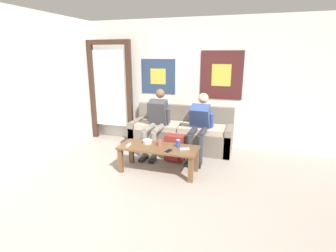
{
  "coord_description": "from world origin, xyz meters",
  "views": [
    {
      "loc": [
        1.46,
        -2.3,
        1.85
      ],
      "look_at": [
        0.15,
        1.83,
        0.67
      ],
      "focal_mm": 28.0,
      "sensor_mm": 36.0,
      "label": 1
    }
  ],
  "objects_px": {
    "cell_phone": "(169,151)",
    "backpack": "(175,148)",
    "coffee_table": "(158,151)",
    "person_seated_teen": "(200,123)",
    "person_seated_adult": "(156,120)",
    "game_controller_near_right": "(185,149)",
    "couch": "(181,134)",
    "drink_can_blue": "(178,143)",
    "game_controller_near_left": "(129,145)",
    "ceramic_bowl": "(147,141)",
    "pillar_candle": "(160,143)"
  },
  "relations": [
    {
      "from": "cell_phone",
      "to": "backpack",
      "type": "bearing_deg",
      "value": 98.28
    },
    {
      "from": "coffee_table",
      "to": "person_seated_teen",
      "type": "distance_m",
      "value": 1.05
    },
    {
      "from": "person_seated_adult",
      "to": "cell_phone",
      "type": "bearing_deg",
      "value": -60.32
    },
    {
      "from": "coffee_table",
      "to": "game_controller_near_right",
      "type": "bearing_deg",
      "value": 0.3
    },
    {
      "from": "couch",
      "to": "drink_can_blue",
      "type": "bearing_deg",
      "value": -77.82
    },
    {
      "from": "coffee_table",
      "to": "cell_phone",
      "type": "relative_size",
      "value": 8.48
    },
    {
      "from": "drink_can_blue",
      "to": "backpack",
      "type": "bearing_deg",
      "value": 112.33
    },
    {
      "from": "game_controller_near_left",
      "to": "game_controller_near_right",
      "type": "distance_m",
      "value": 0.91
    },
    {
      "from": "coffee_table",
      "to": "cell_phone",
      "type": "bearing_deg",
      "value": -32.31
    },
    {
      "from": "game_controller_near_left",
      "to": "game_controller_near_right",
      "type": "height_order",
      "value": "same"
    },
    {
      "from": "drink_can_blue",
      "to": "game_controller_near_left",
      "type": "bearing_deg",
      "value": -167.76
    },
    {
      "from": "person_seated_adult",
      "to": "ceramic_bowl",
      "type": "relative_size",
      "value": 7.33
    },
    {
      "from": "couch",
      "to": "ceramic_bowl",
      "type": "distance_m",
      "value": 1.15
    },
    {
      "from": "coffee_table",
      "to": "cell_phone",
      "type": "height_order",
      "value": "cell_phone"
    },
    {
      "from": "backpack",
      "to": "game_controller_near_left",
      "type": "distance_m",
      "value": 0.89
    },
    {
      "from": "pillar_candle",
      "to": "drink_can_blue",
      "type": "height_order",
      "value": "drink_can_blue"
    },
    {
      "from": "pillar_candle",
      "to": "person_seated_adult",
      "type": "bearing_deg",
      "value": 113.71
    },
    {
      "from": "person_seated_teen",
      "to": "cell_phone",
      "type": "distance_m",
      "value": 1.07
    },
    {
      "from": "person_seated_teen",
      "to": "backpack",
      "type": "height_order",
      "value": "person_seated_teen"
    },
    {
      "from": "drink_can_blue",
      "to": "game_controller_near_left",
      "type": "xyz_separation_m",
      "value": [
        -0.78,
        -0.17,
        -0.05
      ]
    },
    {
      "from": "person_seated_adult",
      "to": "backpack",
      "type": "xyz_separation_m",
      "value": [
        0.45,
        -0.3,
        -0.43
      ]
    },
    {
      "from": "drink_can_blue",
      "to": "person_seated_teen",
      "type": "bearing_deg",
      "value": 76.8
    },
    {
      "from": "cell_phone",
      "to": "coffee_table",
      "type": "bearing_deg",
      "value": 147.69
    },
    {
      "from": "person_seated_adult",
      "to": "pillar_candle",
      "type": "height_order",
      "value": "person_seated_adult"
    },
    {
      "from": "person_seated_teen",
      "to": "drink_can_blue",
      "type": "relative_size",
      "value": 9.28
    },
    {
      "from": "drink_can_blue",
      "to": "cell_phone",
      "type": "relative_size",
      "value": 0.83
    },
    {
      "from": "coffee_table",
      "to": "backpack",
      "type": "distance_m",
      "value": 0.56
    },
    {
      "from": "couch",
      "to": "person_seated_teen",
      "type": "bearing_deg",
      "value": -37.76
    },
    {
      "from": "couch",
      "to": "backpack",
      "type": "height_order",
      "value": "couch"
    },
    {
      "from": "game_controller_near_right",
      "to": "person_seated_teen",
      "type": "bearing_deg",
      "value": 85.95
    },
    {
      "from": "drink_can_blue",
      "to": "game_controller_near_left",
      "type": "relative_size",
      "value": 0.85
    },
    {
      "from": "person_seated_teen",
      "to": "person_seated_adult",
      "type": "bearing_deg",
      "value": -176.61
    },
    {
      "from": "ceramic_bowl",
      "to": "pillar_candle",
      "type": "relative_size",
      "value": 1.51
    },
    {
      "from": "couch",
      "to": "pillar_candle",
      "type": "distance_m",
      "value": 1.16
    },
    {
      "from": "ceramic_bowl",
      "to": "pillar_candle",
      "type": "xyz_separation_m",
      "value": [
        0.23,
        -0.04,
        0.01
      ]
    },
    {
      "from": "game_controller_near_right",
      "to": "cell_phone",
      "type": "distance_m",
      "value": 0.26
    },
    {
      "from": "backpack",
      "to": "ceramic_bowl",
      "type": "relative_size",
      "value": 2.85
    },
    {
      "from": "person_seated_teen",
      "to": "cell_phone",
      "type": "xyz_separation_m",
      "value": [
        -0.28,
        -1.01,
        -0.21
      ]
    },
    {
      "from": "coffee_table",
      "to": "backpack",
      "type": "bearing_deg",
      "value": 77.54
    },
    {
      "from": "cell_phone",
      "to": "drink_can_blue",
      "type": "bearing_deg",
      "value": 67.14
    },
    {
      "from": "couch",
      "to": "ceramic_bowl",
      "type": "relative_size",
      "value": 12.2
    },
    {
      "from": "coffee_table",
      "to": "person_seated_adult",
      "type": "distance_m",
      "value": 0.94
    },
    {
      "from": "backpack",
      "to": "drink_can_blue",
      "type": "xyz_separation_m",
      "value": [
        0.19,
        -0.45,
        0.26
      ]
    },
    {
      "from": "coffee_table",
      "to": "game_controller_near_right",
      "type": "height_order",
      "value": "game_controller_near_right"
    },
    {
      "from": "ceramic_bowl",
      "to": "pillar_candle",
      "type": "height_order",
      "value": "pillar_candle"
    },
    {
      "from": "couch",
      "to": "pillar_candle",
      "type": "height_order",
      "value": "couch"
    },
    {
      "from": "game_controller_near_left",
      "to": "game_controller_near_right",
      "type": "xyz_separation_m",
      "value": [
        0.91,
        0.09,
        0.0
      ]
    },
    {
      "from": "pillar_candle",
      "to": "couch",
      "type": "bearing_deg",
      "value": 86.94
    },
    {
      "from": "game_controller_near_left",
      "to": "pillar_candle",
      "type": "bearing_deg",
      "value": 18.92
    },
    {
      "from": "couch",
      "to": "game_controller_near_left",
      "type": "distance_m",
      "value": 1.42
    }
  ]
}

